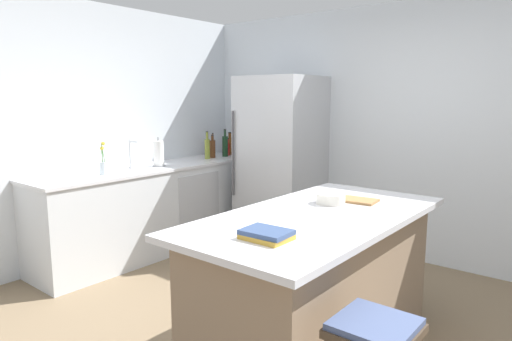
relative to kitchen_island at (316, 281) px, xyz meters
The scene contains 18 objects.
ground_plane 0.58m from the kitchen_island, 155.43° to the right, with size 7.20×7.20×0.00m, color #7A664C.
wall_rear 2.29m from the kitchen_island, 98.62° to the left, with size 6.00×0.10×2.60m, color silver.
wall_left 2.90m from the kitchen_island, behind, with size 0.10×6.00×2.60m, color silver.
counter_run_left 2.48m from the kitchen_island, 165.79° to the left, with size 0.67×2.72×0.93m.
kitchen_island is the anchor object (origin of this frame).
refrigerator 2.32m from the kitchen_island, 132.04° to the left, with size 0.83×0.77×1.89m.
sink_faucet 2.55m from the kitchen_island, behind, with size 0.15×0.05×0.30m.
flower_vase 2.39m from the kitchen_island, behind, with size 0.07×0.07×0.32m.
paper_towel_roll 2.50m from the kitchen_island, 165.36° to the left, with size 0.14×0.14×0.31m.
whiskey_bottle 3.12m from the kitchen_island, 142.93° to the left, with size 0.08×0.08×0.29m.
hot_sauce_bottle 3.03m from the kitchen_island, 143.69° to the left, with size 0.05×0.05×0.22m.
wine_bottle 2.95m from the kitchen_island, 144.79° to the left, with size 0.07×0.07×0.34m.
vinegar_bottle 2.98m from the kitchen_island, 147.67° to the left, with size 0.05×0.05×0.29m.
syrup_bottle 2.87m from the kitchen_island, 148.33° to the left, with size 0.07×0.07×0.28m.
olive_oil_bottle 2.81m from the kitchen_island, 150.04° to the left, with size 0.06×0.06×0.33m.
cookbook_stack 0.79m from the kitchen_island, 83.89° to the right, with size 0.26×0.20×0.05m.
mixing_bowl 0.58m from the kitchen_island, 104.63° to the left, with size 0.21×0.21×0.07m.
cutting_board 0.67m from the kitchen_island, 88.43° to the left, with size 0.34×0.22×0.02m.
Camera 1 is at (1.78, -2.28, 1.66)m, focal length 31.65 mm.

